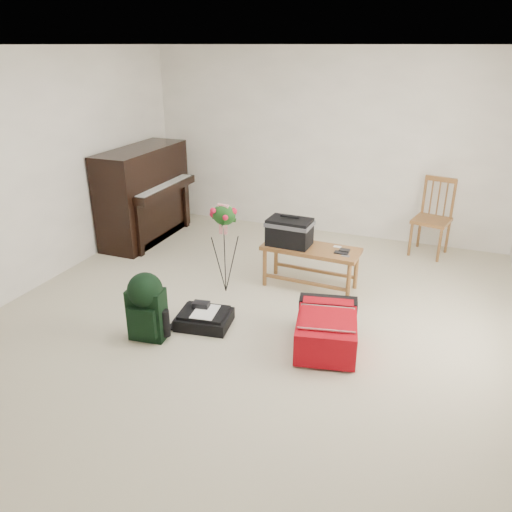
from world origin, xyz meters
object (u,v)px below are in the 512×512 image
at_px(bench, 296,237).
at_px(red_suitcase, 328,326).
at_px(flower_stand, 225,249).
at_px(piano, 145,196).
at_px(dining_chair, 432,218).
at_px(green_backpack, 146,303).
at_px(black_duffel, 204,318).

relative_size(bench, red_suitcase, 1.24).
height_order(bench, flower_stand, flower_stand).
xyz_separation_m(piano, red_suitcase, (2.99, -1.72, -0.42)).
height_order(piano, bench, piano).
relative_size(piano, flower_stand, 1.47).
height_order(dining_chair, red_suitcase, dining_chair).
bearing_deg(bench, green_backpack, -118.41).
distance_m(piano, bench, 2.46).
relative_size(bench, flower_stand, 1.05).
xyz_separation_m(piano, flower_stand, (1.70, -1.11, -0.10)).
height_order(bench, green_backpack, bench).
distance_m(bench, flower_stand, 0.79).
bearing_deg(piano, green_backpack, -57.26).
height_order(bench, black_duffel, bench).
distance_m(dining_chair, black_duffel, 3.29).
bearing_deg(dining_chair, flower_stand, -122.81).
xyz_separation_m(bench, flower_stand, (-0.66, -0.42, -0.07)).
xyz_separation_m(bench, red_suitcase, (0.63, -1.04, -0.40)).
relative_size(dining_chair, flower_stand, 0.96).
bearing_deg(flower_stand, green_backpack, -100.70).
bearing_deg(bench, black_duffel, -112.98).
distance_m(piano, flower_stand, 2.03).
xyz_separation_m(piano, green_backpack, (1.43, -2.23, -0.24)).
relative_size(piano, green_backpack, 2.31).
relative_size(red_suitcase, flower_stand, 0.84).
distance_m(red_suitcase, flower_stand, 1.46).
distance_m(piano, red_suitcase, 3.48).
relative_size(dining_chair, red_suitcase, 1.13).
distance_m(piano, green_backpack, 2.66).
xyz_separation_m(piano, black_duffel, (1.81, -1.84, -0.52)).
bearing_deg(green_backpack, black_duffel, 38.95).
height_order(bench, red_suitcase, bench).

